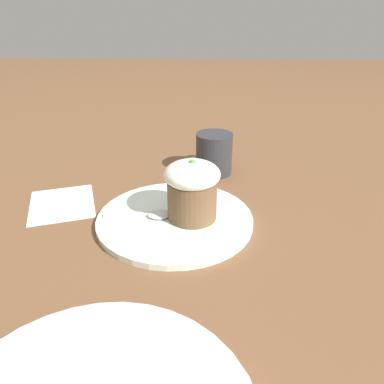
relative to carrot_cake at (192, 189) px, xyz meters
name	(u,v)px	position (x,y,z in m)	size (l,w,h in m)	color
ground_plane	(175,222)	(0.00, 0.03, -0.06)	(4.00, 4.00, 0.00)	brown
dessert_plate	(175,219)	(0.00, 0.03, -0.06)	(0.26, 0.26, 0.01)	silver
carrot_cake	(192,189)	(0.00, 0.00, 0.00)	(0.09, 0.09, 0.10)	brown
spoon	(151,214)	(0.00, 0.07, -0.05)	(0.04, 0.12, 0.01)	silver
coffee_cup	(214,153)	(0.21, -0.04, -0.02)	(0.11, 0.08, 0.09)	#2D2D33
paper_napkin	(62,204)	(0.06, 0.24, -0.06)	(0.16, 0.15, 0.00)	white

